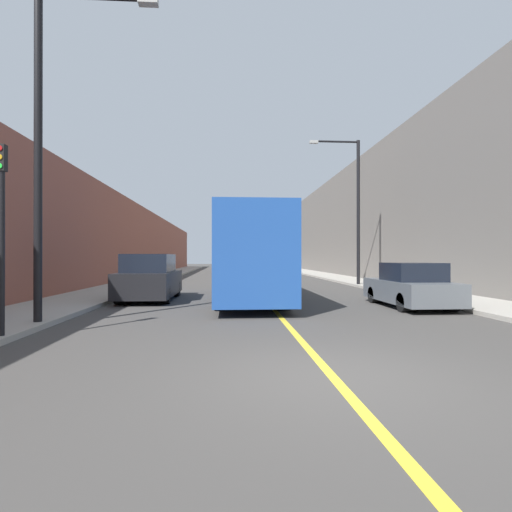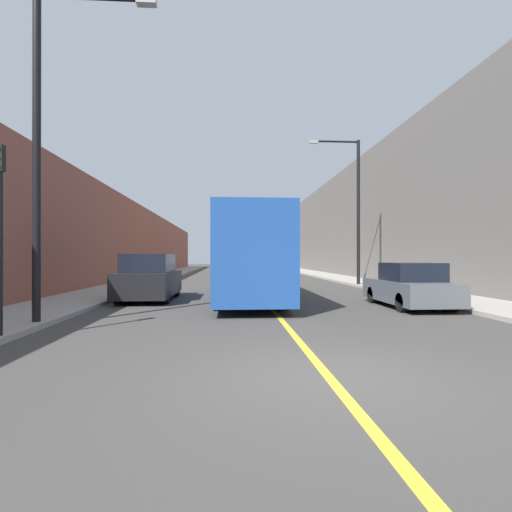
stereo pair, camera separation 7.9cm
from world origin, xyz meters
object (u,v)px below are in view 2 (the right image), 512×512
car_right_near (410,287)px  street_lamp_right (354,202)px  traffic_light (0,231)px  street_lamp_left (48,132)px  bus (247,255)px  parked_suv_left (150,279)px

car_right_near → street_lamp_right: size_ratio=0.49×
street_lamp_right → traffic_light: street_lamp_right is taller
street_lamp_left → traffic_light: size_ratio=2.11×
street_lamp_right → traffic_light: (-12.19, -14.93, -2.78)m
street_lamp_right → bus: bearing=-134.1°
bus → parked_suv_left: size_ratio=2.23×
car_right_near → traffic_light: (-11.04, -5.06, 1.59)m
street_lamp_left → parked_suv_left: bearing=78.3°
car_right_near → street_lamp_left: (-10.87, -3.27, 4.19)m
bus → street_lamp_left: size_ratio=1.29×
car_right_near → street_lamp_left: bearing=-163.2°
bus → street_lamp_left: bearing=-130.5°
car_right_near → street_lamp_right: bearing=83.3°
street_lamp_right → car_right_near: bearing=-96.7°
car_right_near → parked_suv_left: bearing=162.8°
street_lamp_left → traffic_light: bearing=-95.4°
car_right_near → street_lamp_right: 10.86m
traffic_light → bus: bearing=55.6°
bus → traffic_light: traffic_light is taller
street_lamp_left → street_lamp_right: 17.82m
parked_suv_left → car_right_near: bearing=-17.2°
parked_suv_left → street_lamp_right: bearing=32.7°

